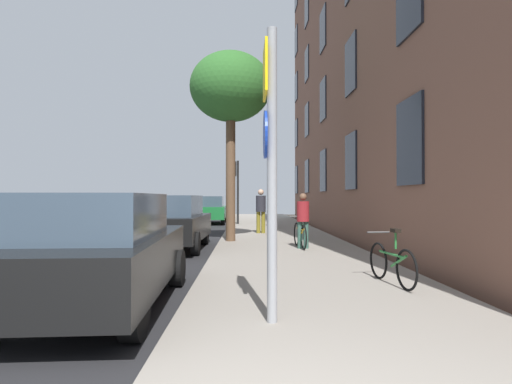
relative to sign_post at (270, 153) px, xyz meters
name	(u,v)px	position (x,y,z in m)	size (l,w,h in m)	color
ground_plane	(189,236)	(-2.57, 12.00, -2.10)	(41.80, 41.80, 0.00)	#332D28
road_asphalt	(137,236)	(-4.67, 12.00, -2.09)	(7.00, 38.00, 0.01)	#232326
sidewalk	(276,235)	(0.93, 12.00, -2.04)	(4.20, 38.00, 0.12)	gray
sign_post	(270,153)	(0.00, 0.00, 0.00)	(0.16, 0.60, 3.46)	gray
traffic_light	(236,180)	(-0.82, 17.87, 0.39)	(0.43, 0.24, 3.46)	black
tree_near	(231,89)	(-0.79, 9.04, 3.11)	(2.73, 2.73, 6.32)	brown
bicycle_0	(392,263)	(2.16, 2.03, -1.61)	(0.42, 1.62, 0.94)	black
bicycle_1	(300,234)	(1.29, 7.12, -1.59)	(0.42, 1.72, 0.99)	black
bicycle_2	(303,228)	(1.80, 10.12, -1.63)	(0.42, 1.60, 0.90)	black
pedestrian_0	(303,217)	(1.35, 6.95, -1.08)	(0.41, 0.41, 1.57)	#33594C
pedestrian_1	(261,208)	(0.33, 12.02, -0.96)	(0.56, 0.56, 1.78)	olive
pedestrian_2	(273,207)	(1.07, 15.88, -0.99)	(0.43, 0.43, 1.73)	#4C4742
car_0	(103,250)	(-2.30, 1.04, -1.26)	(1.94, 4.47, 1.62)	black
car_1	(172,222)	(-2.49, 7.61, -1.26)	(1.99, 4.16, 1.62)	black
car_2	(209,210)	(-2.43, 19.82, -1.26)	(1.95, 4.14, 1.62)	#19662D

